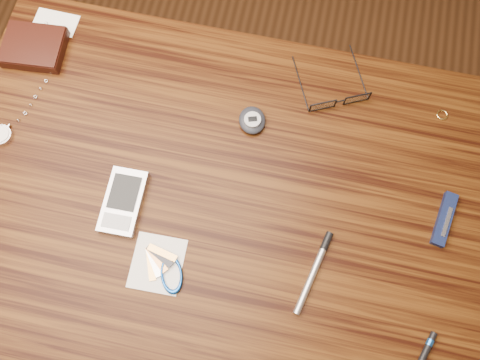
{
  "coord_description": "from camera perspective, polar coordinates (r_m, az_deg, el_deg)",
  "views": [
    {
      "loc": [
        0.09,
        -0.21,
        1.56
      ],
      "look_at": [
        0.04,
        0.04,
        0.76
      ],
      "focal_mm": 35.0,
      "sensor_mm": 36.0,
      "label": 1
    }
  ],
  "objects": [
    {
      "name": "pocket_knife",
      "position": [
        0.9,
        23.65,
        -4.4
      ],
      "size": [
        0.04,
        0.1,
        0.01
      ],
      "color": "#101E3C",
      "rests_on": "desk"
    },
    {
      "name": "pocket_watch",
      "position": [
        0.99,
        -26.83,
        5.37
      ],
      "size": [
        0.08,
        0.28,
        0.01
      ],
      "color": "silver",
      "rests_on": "desk"
    },
    {
      "name": "eyeglasses",
      "position": [
        0.92,
        11.93,
        9.64
      ],
      "size": [
        0.16,
        0.16,
        0.03
      ],
      "color": "black",
      "rests_on": "desk"
    },
    {
      "name": "ground",
      "position": [
        1.58,
        -1.61,
        -9.34
      ],
      "size": [
        3.8,
        3.8,
        0.0
      ],
      "primitive_type": "plane",
      "color": "#472814",
      "rests_on": "ground"
    },
    {
      "name": "desk",
      "position": [
        0.94,
        -2.66,
        -3.78
      ],
      "size": [
        1.0,
        0.7,
        0.75
      ],
      "color": "#3D1F09",
      "rests_on": "ground"
    },
    {
      "name": "pedometer",
      "position": [
        0.89,
        1.5,
        7.3
      ],
      "size": [
        0.07,
        0.07,
        0.02
      ],
      "color": "black",
      "rests_on": "desk"
    },
    {
      "name": "pda_phone",
      "position": [
        0.86,
        -14.05,
        -2.57
      ],
      "size": [
        0.07,
        0.12,
        0.02
      ],
      "color": "#A8A8AD",
      "rests_on": "desk"
    },
    {
      "name": "black_blue_pen",
      "position": [
        0.86,
        21.6,
        -19.06
      ],
      "size": [
        0.04,
        0.08,
        0.01
      ],
      "color": "black",
      "rests_on": "desk"
    },
    {
      "name": "wallet_and_card",
      "position": [
        1.04,
        -23.77,
        14.68
      ],
      "size": [
        0.12,
        0.15,
        0.03
      ],
      "color": "black",
      "rests_on": "desk"
    },
    {
      "name": "gold_ring",
      "position": [
        0.98,
        23.42,
        7.3
      ],
      "size": [
        0.03,
        0.03,
        0.0
      ],
      "primitive_type": "torus",
      "rotation": [
        0.0,
        0.0,
        0.35
      ],
      "color": "#F0C764",
      "rests_on": "desk"
    },
    {
      "name": "silver_pen",
      "position": [
        0.83,
        9.27,
        -10.3
      ],
      "size": [
        0.05,
        0.15,
        0.01
      ],
      "color": "#ACABAF",
      "rests_on": "desk"
    },
    {
      "name": "notepad_keys",
      "position": [
        0.83,
        -9.2,
        -10.57
      ],
      "size": [
        0.11,
        0.1,
        0.01
      ],
      "color": "white",
      "rests_on": "desk"
    }
  ]
}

